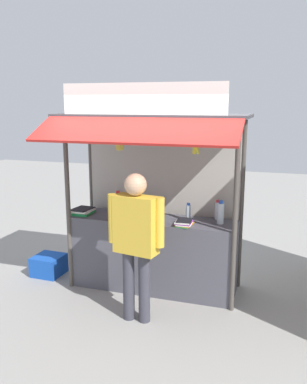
{
  "coord_description": "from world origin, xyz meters",
  "views": [
    {
      "loc": [
        1.55,
        -4.82,
        2.41
      ],
      "look_at": [
        0.0,
        0.0,
        1.31
      ],
      "focal_mm": 38.3,
      "sensor_mm": 36.0,
      "label": 1
    }
  ],
  "objects": [
    {
      "name": "ground_plane",
      "position": [
        0.0,
        0.0,
        0.0
      ],
      "size": [
        20.0,
        20.0,
        0.0
      ],
      "primitive_type": "plane",
      "color": "gray"
    },
    {
      "name": "magazine_stack_mid_right",
      "position": [
        0.44,
        -0.17,
        0.99
      ],
      "size": [
        0.21,
        0.27,
        0.06
      ],
      "color": "green",
      "rests_on": "stall_counter"
    },
    {
      "name": "stall_structure",
      "position": [
        0.0,
        0.08,
        1.57
      ],
      "size": [
        2.33,
        1.42,
        2.63
      ],
      "color": "#4C4742",
      "rests_on": "ground"
    },
    {
      "name": "banana_bunch_inner_left",
      "position": [
        0.89,
        -0.39,
        2.0
      ],
      "size": [
        0.09,
        0.09,
        0.22
      ],
      "color": "#332D23"
    },
    {
      "name": "water_bottle_far_left",
      "position": [
        0.85,
        0.03,
        1.09
      ],
      "size": [
        0.08,
        0.08,
        0.29
      ],
      "color": "silver",
      "rests_on": "stall_counter"
    },
    {
      "name": "banana_bunch_rightmost",
      "position": [
        -0.29,
        -0.39,
        1.94
      ],
      "size": [
        0.12,
        0.11,
        0.29
      ],
      "color": "#332D23"
    },
    {
      "name": "water_bottle_left",
      "position": [
        -0.56,
        0.18,
        1.09
      ],
      "size": [
        0.08,
        0.08,
        0.29
      ],
      "color": "silver",
      "rests_on": "stall_counter"
    },
    {
      "name": "banana_bunch_inner_right",
      "position": [
        0.61,
        -0.39,
        1.93
      ],
      "size": [
        0.1,
        0.1,
        0.3
      ],
      "color": "#332D23"
    },
    {
      "name": "water_bottle_rear_center",
      "position": [
        0.79,
        0.22,
        1.07
      ],
      "size": [
        0.07,
        0.07,
        0.25
      ],
      "color": "silver",
      "rests_on": "stall_counter"
    },
    {
      "name": "magazine_stack_right",
      "position": [
        -0.97,
        -0.07,
        0.99
      ],
      "size": [
        0.27,
        0.32,
        0.07
      ],
      "color": "green",
      "rests_on": "stall_counter"
    },
    {
      "name": "stall_counter",
      "position": [
        0.0,
        0.0,
        0.48
      ],
      "size": [
        2.13,
        0.58,
        0.96
      ],
      "primitive_type": "cube",
      "color": "#4C4C56",
      "rests_on": "ground"
    },
    {
      "name": "water_bottle_front_left",
      "position": [
        0.44,
        0.06,
        1.06
      ],
      "size": [
        0.06,
        0.06,
        0.22
      ],
      "color": "silver",
      "rests_on": "stall_counter"
    },
    {
      "name": "vendor_person",
      "position": [
        0.07,
        -0.85,
        1.01
      ],
      "size": [
        0.64,
        0.29,
        1.69
      ],
      "rotation": [
        0.0,
        0.0,
        -0.18
      ],
      "color": "#383842",
      "rests_on": "ground"
    },
    {
      "name": "plastic_crate",
      "position": [
        -1.56,
        -0.05,
        0.14
      ],
      "size": [
        0.41,
        0.41,
        0.28
      ],
      "primitive_type": "cube",
      "rotation": [
        0.0,
        0.0,
        -0.04
      ],
      "color": "#194CB2",
      "rests_on": "ground"
    },
    {
      "name": "water_bottle_back_left",
      "position": [
        0.07,
        0.09,
        1.08
      ],
      "size": [
        0.07,
        0.07,
        0.27
      ],
      "color": "silver",
      "rests_on": "stall_counter"
    }
  ]
}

